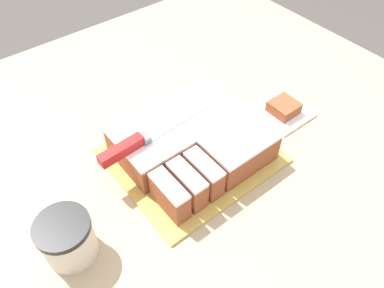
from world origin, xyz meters
The scene contains 7 objects.
countertop centered at (0.00, 0.00, 0.44)m, with size 1.40×1.10×0.89m.
cake_board centered at (0.04, -0.07, 0.89)m, with size 0.33×0.29×0.01m.
cake centered at (0.05, -0.07, 0.93)m, with size 0.28×0.24×0.07m.
knife centered at (-0.06, -0.03, 0.97)m, with size 0.28×0.04×0.02m.
coffee_cup centered at (-0.26, -0.12, 0.93)m, with size 0.09×0.09×0.09m.
paper_napkin centered at (0.30, -0.10, 0.89)m, with size 0.12×0.12×0.01m.
brownie centered at (0.30, -0.10, 0.91)m, with size 0.06×0.06×0.03m.
Camera 1 is at (-0.29, -0.49, 1.51)m, focal length 35.00 mm.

